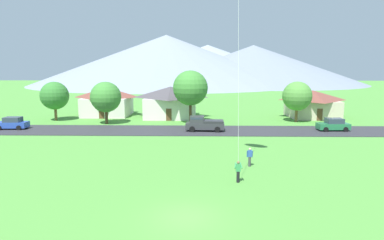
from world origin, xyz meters
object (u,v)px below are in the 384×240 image
at_px(house_leftmost, 171,101).
at_px(parked_car_green_west_end, 333,125).
at_px(tree_right_of_center, 55,96).
at_px(pickup_truck_charcoal_west_side, 204,124).
at_px(tree_left_of_center, 190,88).
at_px(tree_center, 106,97).
at_px(house_left_center, 312,103).
at_px(parked_car_blue_mid_west, 12,123).
at_px(house_right_center, 107,101).
at_px(watcher_person, 250,157).
at_px(tree_near_left, 297,96).

xyz_separation_m(house_leftmost, parked_car_green_west_end, (23.40, -12.28, -1.91)).
height_order(tree_right_of_center, parked_car_green_west_end, tree_right_of_center).
bearing_deg(pickup_truck_charcoal_west_side, parked_car_green_west_end, 1.81).
bearing_deg(house_leftmost, tree_left_of_center, -60.45).
bearing_deg(tree_center, tree_left_of_center, 3.56).
bearing_deg(parked_car_green_west_end, tree_right_of_center, 168.90).
distance_m(tree_left_of_center, parked_car_green_west_end, 21.18).
bearing_deg(house_left_center, tree_center, -167.18).
bearing_deg(parked_car_blue_mid_west, house_left_center, 15.35).
bearing_deg(parked_car_green_west_end, tree_center, 171.11).
distance_m(tree_center, pickup_truck_charcoal_west_side, 16.31).
bearing_deg(tree_right_of_center, parked_car_blue_mid_west, -108.94).
bearing_deg(tree_center, tree_right_of_center, 161.37).
height_order(tree_left_of_center, tree_right_of_center, tree_left_of_center).
distance_m(house_leftmost, pickup_truck_charcoal_west_side, 14.13).
distance_m(house_left_center, parked_car_blue_mid_west, 47.75).
height_order(house_right_center, watcher_person, house_right_center).
height_order(house_right_center, parked_car_green_west_end, house_right_center).
relative_size(tree_center, watcher_person, 3.89).
distance_m(tree_right_of_center, parked_car_blue_mid_west, 9.07).
distance_m(parked_car_green_west_end, pickup_truck_charcoal_west_side, 17.78).
distance_m(house_left_center, tree_left_of_center, 22.39).
bearing_deg(parked_car_blue_mid_west, tree_left_of_center, 12.88).
relative_size(tree_center, tree_right_of_center, 1.02).
xyz_separation_m(tree_left_of_center, watcher_person, (5.85, -22.76, -4.63)).
bearing_deg(tree_near_left, house_left_center, 51.19).
height_order(house_leftmost, tree_right_of_center, tree_right_of_center).
bearing_deg(tree_near_left, parked_car_green_west_end, -69.42).
height_order(house_left_center, parked_car_blue_mid_west, house_left_center).
bearing_deg(parked_car_green_west_end, pickup_truck_charcoal_west_side, -178.19).
distance_m(tree_right_of_center, watcher_person, 37.77).
bearing_deg(tree_near_left, pickup_truck_charcoal_west_side, -150.97).
height_order(house_leftmost, tree_center, tree_center).
bearing_deg(house_left_center, pickup_truck_charcoal_west_side, -144.81).
bearing_deg(house_left_center, tree_left_of_center, -161.78).
relative_size(house_right_center, parked_car_green_west_end, 2.00).
distance_m(house_left_center, tree_right_of_center, 43.54).
bearing_deg(tree_right_of_center, tree_left_of_center, -5.96).
relative_size(tree_right_of_center, parked_car_green_west_end, 1.49).
height_order(tree_left_of_center, parked_car_blue_mid_west, tree_left_of_center).
height_order(house_right_center, tree_left_of_center, tree_left_of_center).
distance_m(house_leftmost, house_right_center, 11.82).
height_order(tree_near_left, parked_car_blue_mid_west, tree_near_left).
bearing_deg(tree_right_of_center, tree_center, -18.63).
bearing_deg(pickup_truck_charcoal_west_side, parked_car_blue_mid_west, 178.33).
distance_m(tree_near_left, tree_left_of_center, 17.06).
xyz_separation_m(tree_near_left, parked_car_green_west_end, (2.89, -7.70, -3.27)).
xyz_separation_m(tree_right_of_center, watcher_person, (28.06, -25.08, -3.21)).
bearing_deg(tree_left_of_center, house_leftmost, 119.55).
distance_m(house_leftmost, parked_car_green_west_end, 26.49).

